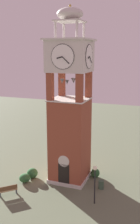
{
  "coord_description": "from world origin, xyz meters",
  "views": [
    {
      "loc": [
        8.44,
        -22.52,
        12.4
      ],
      "look_at": [
        0.0,
        0.0,
        6.89
      ],
      "focal_mm": 41.63,
      "sensor_mm": 36.0,
      "label": 1
    }
  ],
  "objects": [
    {
      "name": "ground",
      "position": [
        0.0,
        0.0,
        0.0
      ],
      "size": [
        80.0,
        80.0,
        0.0
      ],
      "primitive_type": "plane",
      "color": "#5B664C"
    },
    {
      "name": "shrub_left_of_tower",
      "position": [
        -3.63,
        -1.19,
        0.5
      ],
      "size": [
        1.1,
        1.1,
        1.0
      ],
      "primitive_type": "ellipsoid",
      "color": "#28562D",
      "rests_on": "ground"
    },
    {
      "name": "clock_tower",
      "position": [
        0.0,
        -0.0,
        6.86
      ],
      "size": [
        3.94,
        3.94,
        16.5
      ],
      "color": "brown",
      "rests_on": "ground"
    },
    {
      "name": "shrub_near_entry",
      "position": [
        -3.93,
        -2.2,
        0.41
      ],
      "size": [
        1.09,
        1.09,
        0.81
      ],
      "primitive_type": "ellipsoid",
      "color": "#28562D",
      "rests_on": "ground"
    },
    {
      "name": "trash_bin",
      "position": [
        3.42,
        -0.85,
        0.4
      ],
      "size": [
        0.52,
        0.52,
        0.8
      ],
      "primitive_type": "cylinder",
      "color": "#38513D",
      "rests_on": "ground"
    },
    {
      "name": "park_bench",
      "position": [
        -4.05,
        -4.86,
        0.48
      ],
      "size": [
        1.45,
        1.44,
        0.95
      ],
      "color": "brown",
      "rests_on": "ground"
    },
    {
      "name": "lamp_post",
      "position": [
        3.48,
        -3.44,
        2.39
      ],
      "size": [
        0.36,
        0.36,
        3.38
      ],
      "color": "black",
      "rests_on": "ground"
    },
    {
      "name": "shrub_behind_bench",
      "position": [
        2.31,
        1.18,
        0.46
      ],
      "size": [
        0.89,
        0.89,
        0.91
      ],
      "primitive_type": "ellipsoid",
      "color": "#28562D",
      "rests_on": "ground"
    }
  ]
}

